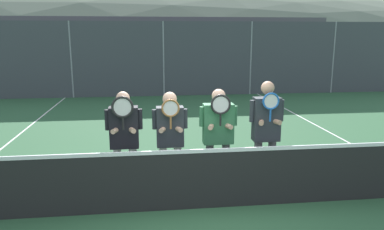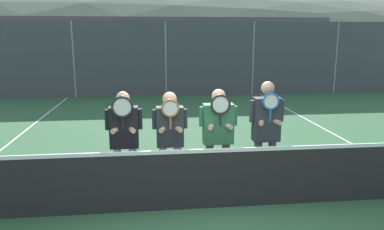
{
  "view_description": "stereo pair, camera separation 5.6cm",
  "coord_description": "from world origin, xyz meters",
  "px_view_note": "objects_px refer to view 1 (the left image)",
  "views": [
    {
      "loc": [
        -0.75,
        -5.17,
        2.58
      ],
      "look_at": [
        -0.02,
        0.75,
        1.28
      ],
      "focal_mm": 35.0,
      "sensor_mm": 36.0,
      "label": 1
    },
    {
      "loc": [
        -0.7,
        -5.18,
        2.58
      ],
      "look_at": [
        -0.02,
        0.75,
        1.28
      ],
      "focal_mm": 35.0,
      "sensor_mm": 36.0,
      "label": 2
    }
  ],
  "objects_px": {
    "player_leftmost": "(124,135)",
    "player_rightmost": "(266,128)",
    "car_center": "(212,67)",
    "player_center_left": "(170,134)",
    "car_far_left": "(2,70)",
    "car_left_of_center": "(111,68)",
    "player_center_right": "(218,131)"
  },
  "relations": [
    {
      "from": "player_leftmost",
      "to": "player_rightmost",
      "type": "height_order",
      "value": "player_rightmost"
    },
    {
      "from": "player_rightmost",
      "to": "car_center",
      "type": "bearing_deg",
      "value": 83.59
    },
    {
      "from": "player_center_left",
      "to": "car_far_left",
      "type": "bearing_deg",
      "value": 118.7
    },
    {
      "from": "player_center_left",
      "to": "player_rightmost",
      "type": "xyz_separation_m",
      "value": [
        1.54,
        -0.14,
        0.08
      ]
    },
    {
      "from": "car_far_left",
      "to": "car_center",
      "type": "bearing_deg",
      "value": -0.16
    },
    {
      "from": "player_leftmost",
      "to": "car_left_of_center",
      "type": "xyz_separation_m",
      "value": [
        -1.37,
        13.2,
        -0.11
      ]
    },
    {
      "from": "player_center_left",
      "to": "car_center",
      "type": "bearing_deg",
      "value": 76.99
    },
    {
      "from": "player_center_left",
      "to": "car_left_of_center",
      "type": "height_order",
      "value": "car_left_of_center"
    },
    {
      "from": "player_rightmost",
      "to": "car_left_of_center",
      "type": "relative_size",
      "value": 0.44
    },
    {
      "from": "player_center_right",
      "to": "car_center",
      "type": "bearing_deg",
      "value": 80.28
    },
    {
      "from": "player_center_left",
      "to": "car_far_left",
      "type": "distance_m",
      "value": 14.98
    },
    {
      "from": "player_center_right",
      "to": "player_center_left",
      "type": "bearing_deg",
      "value": -179.22
    },
    {
      "from": "player_center_left",
      "to": "car_center",
      "type": "xyz_separation_m",
      "value": [
        3.03,
        13.11,
        -0.09
      ]
    },
    {
      "from": "player_center_right",
      "to": "car_left_of_center",
      "type": "xyz_separation_m",
      "value": [
        -2.87,
        13.15,
        -0.13
      ]
    },
    {
      "from": "player_center_left",
      "to": "player_rightmost",
      "type": "height_order",
      "value": "player_rightmost"
    },
    {
      "from": "player_center_right",
      "to": "car_left_of_center",
      "type": "height_order",
      "value": "car_left_of_center"
    },
    {
      "from": "player_center_left",
      "to": "car_left_of_center",
      "type": "distance_m",
      "value": 13.33
    },
    {
      "from": "player_rightmost",
      "to": "car_far_left",
      "type": "distance_m",
      "value": 15.9
    },
    {
      "from": "player_center_left",
      "to": "player_center_right",
      "type": "relative_size",
      "value": 0.98
    },
    {
      "from": "car_left_of_center",
      "to": "car_far_left",
      "type": "bearing_deg",
      "value": -179.77
    },
    {
      "from": "player_center_right",
      "to": "car_far_left",
      "type": "relative_size",
      "value": 0.4
    },
    {
      "from": "player_leftmost",
      "to": "car_center",
      "type": "relative_size",
      "value": 0.39
    },
    {
      "from": "player_leftmost",
      "to": "car_far_left",
      "type": "bearing_deg",
      "value": 116.15
    },
    {
      "from": "player_leftmost",
      "to": "car_far_left",
      "type": "height_order",
      "value": "player_leftmost"
    },
    {
      "from": "player_rightmost",
      "to": "player_leftmost",
      "type": "bearing_deg",
      "value": 177.45
    },
    {
      "from": "player_rightmost",
      "to": "player_center_right",
      "type": "bearing_deg",
      "value": 168.76
    },
    {
      "from": "car_far_left",
      "to": "car_left_of_center",
      "type": "xyz_separation_m",
      "value": [
        5.11,
        0.02,
        0.04
      ]
    },
    {
      "from": "player_center_left",
      "to": "car_center",
      "type": "distance_m",
      "value": 13.46
    },
    {
      "from": "player_leftmost",
      "to": "player_rightmost",
      "type": "bearing_deg",
      "value": -2.55
    },
    {
      "from": "car_far_left",
      "to": "player_center_right",
      "type": "bearing_deg",
      "value": -58.72
    },
    {
      "from": "player_center_right",
      "to": "player_leftmost",
      "type": "bearing_deg",
      "value": -178.13
    },
    {
      "from": "player_rightmost",
      "to": "car_left_of_center",
      "type": "distance_m",
      "value": 13.79
    }
  ]
}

